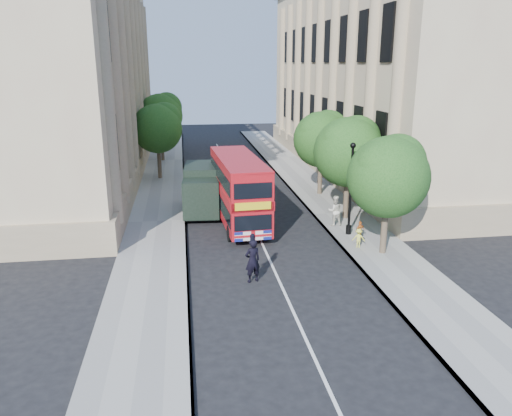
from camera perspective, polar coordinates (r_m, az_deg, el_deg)
name	(u,v)px	position (r m, az deg, el deg)	size (l,w,h in m)	color
ground	(282,287)	(21.99, 2.98, -9.00)	(120.00, 120.00, 0.00)	black
pavement_right	(339,214)	(32.42, 9.51, -0.65)	(3.50, 80.00, 0.12)	gray
pavement_left	(157,222)	(30.96, -11.22, -1.56)	(3.50, 80.00, 0.12)	gray
building_right	(384,67)	(46.98, 14.40, 15.34)	(12.00, 38.00, 18.00)	tan
building_left	(56,67)	(44.56, -21.84, 14.68)	(12.00, 38.00, 18.00)	tan
tree_right_near	(389,173)	(25.10, 14.96, 3.93)	(4.00, 4.00, 6.08)	#473828
tree_right_mid	(349,148)	(30.57, 10.60, 6.72)	(4.20, 4.20, 6.37)	#473828
tree_right_far	(322,136)	(36.24, 7.54, 8.11)	(4.00, 4.00, 6.15)	#473828
tree_left_far	(158,126)	(41.84, -11.15, 9.21)	(4.00, 4.00, 6.30)	#473828
tree_left_back	(161,113)	(49.76, -10.80, 10.62)	(4.20, 4.20, 6.65)	#473828
lamp_post	(350,193)	(27.88, 10.75, 1.73)	(0.32, 0.32, 5.16)	black
double_decker_bus	(239,188)	(29.70, -2.00, 2.27)	(2.79, 8.71, 3.96)	#A50B12
box_van	(202,191)	(32.08, -6.17, 1.95)	(2.57, 5.47, 3.04)	black
police_constable	(253,261)	(22.07, -0.40, -6.05)	(0.73, 0.48, 1.99)	black
woman_pedestrian	(335,211)	(29.63, 8.99, -0.30)	(0.88, 0.69, 1.81)	beige
child_a	(360,231)	(27.57, 11.79, -2.53)	(0.62, 0.26, 1.06)	#CA6523
child_b	(359,238)	(26.46, 11.64, -3.38)	(0.66, 0.38, 1.01)	#DAD94A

